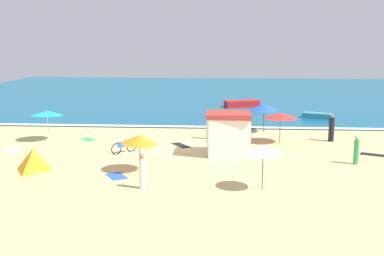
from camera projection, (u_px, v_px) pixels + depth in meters
The scene contains 23 objects.
ground_plane at pixel (169, 146), 30.76m from camera, with size 60.00×60.00×0.00m, color #D8B775.
ocean_water at pixel (195, 94), 58.16m from camera, with size 60.00×44.00×0.10m, color #0F567A.
wave_breaker_foam at pixel (178, 126), 36.91m from camera, with size 57.00×0.70×0.01m, color white.
lifeguard_cabana at pixel (228, 133), 28.37m from camera, with size 2.65×2.31×2.58m.
beach_umbrella_0 at pixel (263, 149), 21.67m from camera, with size 1.79×1.82×2.24m.
beach_umbrella_1 at pixel (264, 107), 34.83m from camera, with size 2.74×2.75×2.17m.
beach_umbrella_2 at pixel (280, 116), 31.36m from camera, with size 2.49×2.49×2.04m.
beach_umbrella_3 at pixel (140, 139), 24.72m from camera, with size 2.07×2.04×2.03m.
beach_umbrella_4 at pixel (47, 113), 31.98m from camera, with size 2.52×2.54×2.15m.
beach_tent at pixel (34, 159), 25.17m from camera, with size 1.70×2.06×1.22m.
parked_bicycle at pixel (124, 147), 28.90m from camera, with size 1.33×1.33×0.76m.
beachgoer_1 at pixel (215, 137), 31.89m from camera, with size 0.46×0.46×0.82m.
beachgoer_3 at pixel (209, 128), 32.78m from camera, with size 0.42×0.42×1.59m.
beachgoer_4 at pixel (142, 172), 22.08m from camera, with size 0.41×0.41×1.66m.
beachgoer_6 at pixel (331, 129), 32.00m from camera, with size 0.53×0.53×1.83m.
beachgoer_8 at pixel (356, 150), 26.29m from camera, with size 0.42×0.42×1.63m.
beach_towel_0 at pixel (373, 155), 28.49m from camera, with size 1.59×1.23×0.01m.
beach_towel_1 at pixel (117, 176), 24.12m from camera, with size 1.40×1.58×0.01m.
beach_towel_2 at pixel (181, 145), 30.97m from camera, with size 1.54×1.78×0.01m.
beach_towel_3 at pixel (12, 150), 29.73m from camera, with size 1.17×1.76×0.01m.
beach_towel_4 at pixel (89, 139), 32.73m from camera, with size 1.44×1.54×0.01m.
small_boat_0 at pixel (317, 115), 40.61m from camera, with size 2.65×1.75×0.45m.
small_boat_1 at pixel (242, 104), 47.18m from camera, with size 3.64×2.19×0.63m.
Camera 1 is at (3.53, -29.79, 7.06)m, focal length 44.10 mm.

